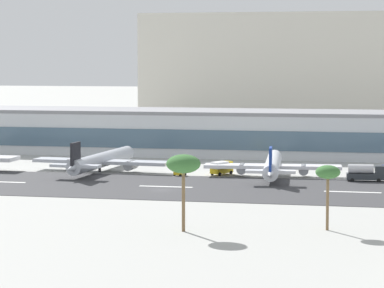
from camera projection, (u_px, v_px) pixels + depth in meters
ground_plane at (161, 190)px, 199.66m from camera, size 1400.00×1400.00×0.00m
runway_strip at (167, 187)px, 204.95m from camera, size 800.00×38.98×0.08m
runway_centreline_dash_3 at (1, 182)px, 212.82m from camera, size 12.00×1.20×0.01m
runway_centreline_dash_4 at (166, 187)px, 204.98m from camera, size 12.00×1.20×0.01m
runway_centreline_dash_5 at (353, 192)px, 196.79m from camera, size 12.00×1.20×0.01m
terminal_building at (220, 133)px, 272.40m from camera, size 194.71×24.65×13.11m
distant_hotel_block at (279, 69)px, 393.22m from camera, size 115.98×27.02×46.99m
airliner_black_tail_gate_1 at (100, 161)px, 231.96m from camera, size 35.41×41.86×8.74m
airliner_navy_tail_gate_2 at (273, 166)px, 221.82m from camera, size 33.04×41.10×8.58m
service_baggage_tug_0 at (180, 171)px, 224.51m from camera, size 2.86×3.57×2.20m
service_fuel_truck_1 at (365, 173)px, 214.00m from camera, size 8.69×3.46×3.95m
service_box_truck_2 at (222, 167)px, 226.34m from camera, size 5.14×6.38×3.25m
palm_tree_0 at (328, 174)px, 152.84m from camera, size 4.10×4.10×10.79m
palm_tree_2 at (183, 165)px, 151.57m from camera, size 5.62×5.62×12.70m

